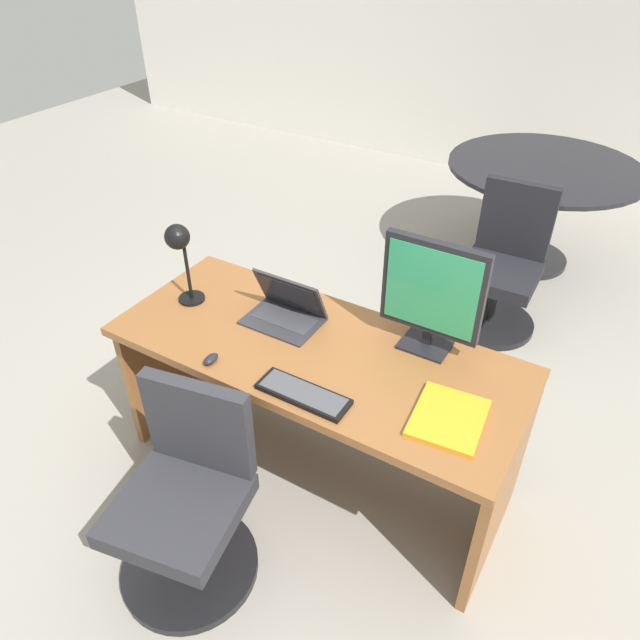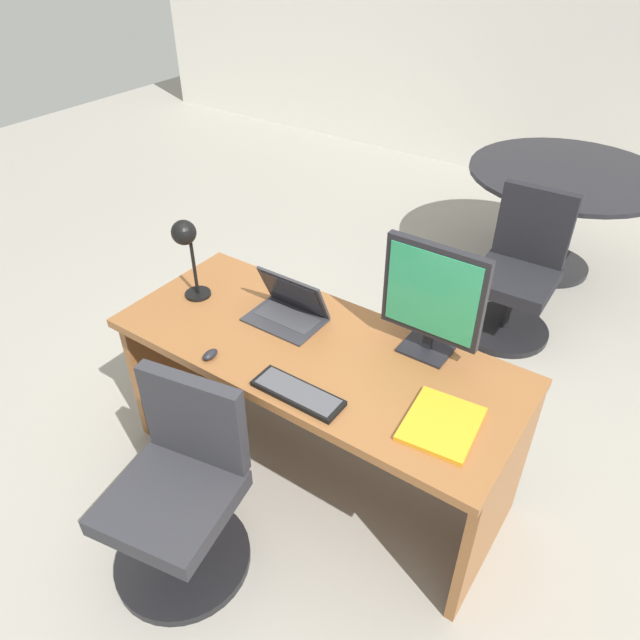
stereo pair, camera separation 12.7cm
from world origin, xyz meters
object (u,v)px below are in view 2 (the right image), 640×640
desk_lamp (186,243)px  meeting_chair_near (516,280)px  book (442,424)px  monitor (433,296)px  mouse (210,355)px  meeting_table (564,196)px  office_chair (181,499)px  keyboard (298,393)px  laptop (290,305)px  desk (321,379)px

desk_lamp → meeting_chair_near: (1.03, 1.66, -0.68)m
book → monitor: bearing=124.1°
mouse → meeting_table: 2.90m
monitor → office_chair: 1.27m
keyboard → mouse: bearing=-176.6°
desk_lamp → meeting_chair_near: 2.07m
monitor → keyboard: 0.64m
keyboard → office_chair: size_ratio=0.43×
book → meeting_chair_near: 1.82m
keyboard → meeting_chair_near: meeting_chair_near is taller
keyboard → desk_lamp: bearing=162.1°
desk_lamp → book: desk_lamp is taller
laptop → keyboard: laptop is taller
meeting_chair_near → monitor: bearing=-88.5°
monitor → book: bearing=-55.9°
mouse → meeting_chair_near: size_ratio=0.08×
monitor → office_chair: monitor is taller
monitor → desk_lamp: bearing=-166.2°
laptop → desk: bearing=-17.8°
desk → meeting_table: (0.33, 2.48, 0.03)m
laptop → book: bearing=-14.9°
desk_lamp → meeting_table: 2.78m
mouse → meeting_chair_near: bearing=71.2°
monitor → meeting_chair_near: 1.55m
desk_lamp → monitor: bearing=13.8°
book → meeting_chair_near: bearing=98.9°
desk → meeting_table: 2.50m
monitor → laptop: size_ratio=1.49×
mouse → office_chair: office_chair is taller
meeting_table → laptop: bearing=-102.7°
desk → laptop: laptop is taller
mouse → laptop: bearing=77.4°
keyboard → meeting_chair_near: size_ratio=0.41×
monitor → keyboard: bearing=-118.1°
mouse → desk_lamp: desk_lamp is taller
monitor → laptop: 0.65m
desk → monitor: bearing=26.9°
monitor → desk_lamp: size_ratio=1.23×
laptop → keyboard: bearing=-49.7°
keyboard → desk_lamp: (-0.79, 0.25, 0.28)m
mouse → meeting_table: size_ratio=0.06×
laptop → desk_lamp: desk_lamp is taller
monitor → keyboard: monitor is taller
mouse → book: size_ratio=0.24×
meeting_table → monitor: bearing=-88.5°
monitor → book: (0.24, -0.35, -0.26)m
mouse → office_chair: bearing=-70.7°
keyboard → meeting_table: 2.82m
meeting_chair_near → office_chair: bearing=-102.9°
desk_lamp → keyboard: bearing=-17.9°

